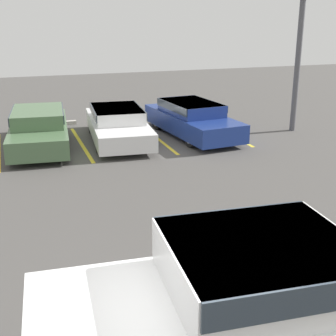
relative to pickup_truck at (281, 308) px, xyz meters
The scene contains 9 objects.
stall_stripe_b 11.42m from the pickup_truck, 92.99° to the left, with size 0.12×4.57×0.01m, color yellow.
stall_stripe_c 11.59m from the pickup_truck, 79.74° to the left, with size 0.12×4.57×0.01m, color yellow.
stall_stripe_d 12.34m from the pickup_truck, 67.49° to the left, with size 0.12×4.57×0.01m, color yellow.
pickup_truck is the anchor object (origin of this frame).
parked_sedan_a 11.63m from the pickup_truck, 99.55° to the left, with size 2.24×4.87×1.23m.
parked_sedan_b 11.42m from the pickup_truck, 86.56° to the left, with size 2.21×4.88×1.14m.
parked_sedan_c 11.74m from the pickup_truck, 73.35° to the left, with size 2.19×4.87×1.21m.
light_post 13.09m from the pickup_truck, 55.98° to the left, with size 0.70×0.36×5.10m.
wheel_stop_curb 14.52m from the pickup_truck, 95.13° to the left, with size 1.97×0.20×0.14m, color #B7B2A8.
Camera 1 is at (-1.77, -4.10, 4.22)m, focal length 50.00 mm.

